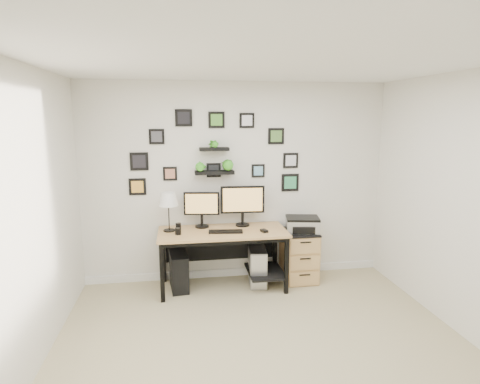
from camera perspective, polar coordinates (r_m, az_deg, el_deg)
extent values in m
plane|color=#BDB087|center=(3.92, 4.16, -22.81)|extent=(4.00, 4.00, 0.00)
plane|color=white|center=(3.29, 4.81, 18.32)|extent=(4.00, 4.00, 0.00)
plane|color=silver|center=(5.30, -0.49, 1.40)|extent=(4.00, 0.00, 4.00)
plane|color=silver|center=(1.65, 21.89, -21.87)|extent=(4.00, 0.00, 4.00)
plane|color=silver|center=(3.52, -29.29, -4.89)|extent=(0.00, 4.00, 4.00)
cube|color=white|center=(5.63, -0.45, -11.28)|extent=(4.00, 0.03, 0.10)
cube|color=tan|center=(5.04, -2.47, -5.70)|extent=(1.60, 0.70, 0.03)
cube|color=black|center=(5.05, -2.47, -6.14)|extent=(1.54, 0.64, 0.05)
cube|color=black|center=(5.44, -2.84, -7.50)|extent=(1.44, 0.02, 0.41)
cube|color=black|center=(5.31, 3.60, -11.19)|extent=(0.45, 0.63, 0.03)
cube|color=black|center=(4.86, -11.02, -11.24)|extent=(0.05, 0.05, 0.72)
cube|color=black|center=(5.42, -10.80, -8.87)|extent=(0.05, 0.05, 0.72)
cube|color=black|center=(5.02, 6.64, -10.37)|extent=(0.05, 0.05, 0.72)
cube|color=black|center=(5.56, 4.99, -8.18)|extent=(0.05, 0.05, 0.72)
cylinder|color=black|center=(5.22, -5.43, -4.89)|extent=(0.20, 0.20, 0.02)
cylinder|color=black|center=(5.19, -5.44, -4.06)|extent=(0.04, 0.04, 0.16)
cube|color=black|center=(5.14, -5.49, -1.63)|extent=(0.45, 0.09, 0.29)
cube|color=tan|center=(5.12, -5.51, -1.68)|extent=(0.40, 0.06, 0.25)
cylinder|color=black|center=(5.27, 0.36, -4.69)|extent=(0.19, 0.19, 0.02)
cylinder|color=black|center=(5.25, 0.36, -3.83)|extent=(0.04, 0.04, 0.16)
cube|color=black|center=(5.18, 0.37, -1.08)|extent=(0.57, 0.06, 0.35)
cube|color=tan|center=(5.16, 0.39, -1.12)|extent=(0.51, 0.03, 0.31)
cube|color=black|center=(4.97, -2.04, -5.64)|extent=(0.43, 0.18, 0.02)
cube|color=black|center=(4.99, 3.45, -5.53)|extent=(0.09, 0.12, 0.03)
cylinder|color=black|center=(5.10, -10.01, -5.40)|extent=(0.15, 0.15, 0.01)
cylinder|color=black|center=(5.05, -10.10, -2.95)|extent=(0.01, 0.01, 0.44)
cone|color=white|center=(5.01, -10.16, -1.00)|extent=(0.24, 0.24, 0.17)
cylinder|color=black|center=(4.93, -8.80, -5.54)|extent=(0.07, 0.07, 0.08)
cylinder|color=black|center=(5.12, -8.76, -4.87)|extent=(0.07, 0.07, 0.09)
cube|color=black|center=(5.23, -8.70, -11.02)|extent=(0.25, 0.48, 0.47)
cube|color=gray|center=(5.33, 2.48, -10.40)|extent=(0.26, 0.50, 0.48)
cube|color=silver|center=(5.11, 2.72, -11.37)|extent=(0.19, 0.03, 0.45)
cube|color=tan|center=(5.47, 8.37, -9.00)|extent=(0.42, 0.50, 0.65)
cube|color=black|center=(5.36, 8.47, -5.63)|extent=(0.43, 0.51, 0.02)
cube|color=tan|center=(5.32, 9.14, -12.12)|extent=(0.39, 0.02, 0.18)
cylinder|color=black|center=(5.28, 9.20, -11.57)|extent=(0.14, 0.02, 0.02)
cube|color=tan|center=(5.24, 9.21, -9.93)|extent=(0.39, 0.02, 0.18)
cylinder|color=black|center=(5.20, 9.28, -9.36)|extent=(0.14, 0.02, 0.02)
cube|color=tan|center=(5.16, 9.28, -7.69)|extent=(0.39, 0.02, 0.18)
cylinder|color=black|center=(5.13, 9.35, -7.09)|extent=(0.14, 0.02, 0.02)
cube|color=silver|center=(5.33, 8.86, -4.70)|extent=(0.47, 0.40, 0.16)
cube|color=black|center=(5.31, 8.89, -3.70)|extent=(0.47, 0.40, 0.03)
cube|color=black|center=(5.17, 9.08, -5.46)|extent=(0.29, 0.07, 0.10)
cube|color=black|center=(5.16, -3.66, 2.79)|extent=(0.50, 0.18, 0.04)
cube|color=black|center=(5.11, -3.69, 6.11)|extent=(0.38, 0.15, 0.04)
imported|color=green|center=(5.12, -5.58, 4.46)|extent=(0.15, 0.12, 0.27)
imported|color=green|center=(5.15, -1.79, 4.54)|extent=(0.15, 0.15, 0.27)
imported|color=green|center=(5.10, -3.71, 7.76)|extent=(0.13, 0.09, 0.25)
cube|color=black|center=(5.23, -3.77, 3.12)|extent=(0.18, 0.02, 0.18)
cube|color=black|center=(5.22, -3.76, 3.11)|extent=(0.13, 0.00, 0.13)
cube|color=black|center=(5.24, 0.99, 10.14)|extent=(0.19, 0.02, 0.19)
cube|color=white|center=(5.23, 1.01, 10.14)|extent=(0.13, 0.00, 0.13)
cube|color=black|center=(5.18, -11.77, 7.72)|extent=(0.19, 0.02, 0.19)
cube|color=#434147|center=(5.16, -11.77, 7.72)|extent=(0.13, 0.00, 0.13)
cube|color=black|center=(5.26, -14.37, 0.74)|extent=(0.21, 0.02, 0.21)
cube|color=gold|center=(5.25, -14.38, 0.72)|extent=(0.15, 0.00, 0.15)
cube|color=black|center=(5.33, 5.15, 7.92)|extent=(0.21, 0.02, 0.21)
cube|color=#4F7A37|center=(5.32, 5.18, 7.91)|extent=(0.15, 0.00, 0.15)
cube|color=black|center=(5.16, -8.02, 10.41)|extent=(0.21, 0.02, 0.21)
cube|color=black|center=(5.15, -8.02, 10.41)|extent=(0.15, 0.00, 0.15)
cube|color=black|center=(5.40, 7.22, 4.47)|extent=(0.20, 0.02, 0.20)
cube|color=silver|center=(5.39, 7.25, 4.46)|extent=(0.14, 0.00, 0.14)
cube|color=black|center=(5.22, -14.15, 4.24)|extent=(0.23, 0.02, 0.23)
cube|color=black|center=(5.21, -14.16, 4.22)|extent=(0.16, 0.00, 0.16)
cube|color=black|center=(5.45, 7.14, 1.35)|extent=(0.23, 0.02, 0.23)
cube|color=#379963|center=(5.44, 7.17, 1.33)|extent=(0.16, 0.00, 0.16)
cube|color=black|center=(5.32, 2.60, 3.04)|extent=(0.17, 0.02, 0.17)
cube|color=#71A8C6|center=(5.31, 2.62, 3.03)|extent=(0.12, 0.00, 0.12)
cube|color=black|center=(5.22, -9.91, 2.59)|extent=(0.18, 0.02, 0.18)
cube|color=#BB7356|center=(5.20, -9.92, 2.57)|extent=(0.12, 0.00, 0.12)
cube|color=black|center=(5.19, -3.37, 10.20)|extent=(0.21, 0.02, 0.21)
cube|color=#519632|center=(5.18, -3.35, 10.20)|extent=(0.14, 0.00, 0.14)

